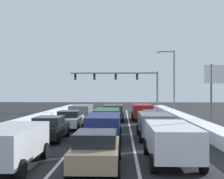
% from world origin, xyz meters
% --- Properties ---
extents(ground_plane, '(120.00, 120.00, 0.00)m').
position_xyz_m(ground_plane, '(0.00, 16.90, 0.00)').
color(ground_plane, black).
extents(lane_stripe_between_right_lane_and_center_lane, '(0.14, 46.49, 0.01)m').
position_xyz_m(lane_stripe_between_right_lane_and_center_lane, '(1.70, 21.13, 0.00)').
color(lane_stripe_between_right_lane_and_center_lane, silver).
rests_on(lane_stripe_between_right_lane_and_center_lane, ground).
extents(lane_stripe_between_center_lane_and_left_lane, '(0.14, 46.49, 0.01)m').
position_xyz_m(lane_stripe_between_center_lane_and_left_lane, '(-1.70, 21.13, 0.00)').
color(lane_stripe_between_center_lane_and_left_lane, silver).
rests_on(lane_stripe_between_center_lane_and_left_lane, ground).
extents(snow_bank_right_shoulder, '(1.44, 46.49, 0.78)m').
position_xyz_m(snow_bank_right_shoulder, '(7.00, 21.13, 0.39)').
color(snow_bank_right_shoulder, white).
rests_on(snow_bank_right_shoulder, ground).
extents(snow_bank_left_shoulder, '(1.42, 46.49, 0.84)m').
position_xyz_m(snow_bank_left_shoulder, '(-7.00, 21.13, 0.42)').
color(snow_bank_left_shoulder, white).
rests_on(snow_bank_left_shoulder, ground).
extents(suv_white_right_lane_nearest, '(2.16, 4.90, 1.67)m').
position_xyz_m(suv_white_right_lane_nearest, '(3.21, 7.14, 1.02)').
color(suv_white_right_lane_nearest, silver).
rests_on(suv_white_right_lane_nearest, ground).
extents(suv_gray_right_lane_second, '(2.16, 4.90, 1.67)m').
position_xyz_m(suv_gray_right_lane_second, '(3.17, 13.89, 1.02)').
color(suv_gray_right_lane_second, slate).
rests_on(suv_gray_right_lane_second, ground).
extents(sedan_maroon_right_lane_third, '(2.00, 4.50, 1.51)m').
position_xyz_m(sedan_maroon_right_lane_third, '(3.63, 19.58, 0.76)').
color(sedan_maroon_right_lane_third, maroon).
rests_on(sedan_maroon_right_lane_third, ground).
extents(suv_red_right_lane_fourth, '(2.16, 4.90, 1.67)m').
position_xyz_m(suv_red_right_lane_fourth, '(3.16, 26.80, 1.02)').
color(suv_red_right_lane_fourth, maroon).
rests_on(suv_red_right_lane_fourth, ground).
extents(sedan_tan_center_lane_nearest, '(2.00, 4.50, 1.51)m').
position_xyz_m(sedan_tan_center_lane_nearest, '(-0.01, 6.09, 0.76)').
color(sedan_tan_center_lane_nearest, '#937F60').
rests_on(sedan_tan_center_lane_nearest, ground).
extents(suv_navy_center_lane_second, '(2.16, 4.90, 1.67)m').
position_xyz_m(suv_navy_center_lane_second, '(-0.08, 12.48, 1.02)').
color(suv_navy_center_lane_second, navy).
rests_on(suv_navy_center_lane_second, ground).
extents(suv_green_center_lane_third, '(2.16, 4.90, 1.67)m').
position_xyz_m(suv_green_center_lane_third, '(-0.19, 18.42, 1.02)').
color(suv_green_center_lane_third, '#1E5633').
rests_on(suv_green_center_lane_third, ground).
extents(suv_charcoal_center_lane_fourth, '(2.16, 4.90, 1.67)m').
position_xyz_m(suv_charcoal_center_lane_fourth, '(0.11, 25.82, 1.02)').
color(suv_charcoal_center_lane_fourth, '#38383D').
rests_on(suv_charcoal_center_lane_fourth, ground).
extents(suv_silver_left_lane_nearest, '(2.16, 4.90, 1.67)m').
position_xyz_m(suv_silver_left_lane_nearest, '(-3.49, 6.02, 1.02)').
color(suv_silver_left_lane_nearest, '#B7BABF').
rests_on(suv_silver_left_lane_nearest, ground).
extents(sedan_black_left_lane_second, '(2.00, 4.50, 1.51)m').
position_xyz_m(sedan_black_left_lane_second, '(-3.62, 13.09, 0.76)').
color(sedan_black_left_lane_second, black).
rests_on(sedan_black_left_lane_second, ground).
extents(sedan_white_left_lane_third, '(2.00, 4.50, 1.51)m').
position_xyz_m(sedan_white_left_lane_third, '(-3.31, 18.86, 0.76)').
color(sedan_white_left_lane_third, silver).
rests_on(sedan_white_left_lane_third, ground).
extents(suv_gray_left_lane_fourth, '(2.16, 4.90, 1.67)m').
position_xyz_m(suv_gray_left_lane_fourth, '(-3.17, 25.15, 1.02)').
color(suv_gray_left_lane_fourth, slate).
rests_on(suv_gray_left_lane_fourth, ground).
extents(traffic_light_gantry, '(14.00, 0.47, 6.20)m').
position_xyz_m(traffic_light_gantry, '(1.31, 42.25, 4.89)').
color(traffic_light_gantry, slate).
rests_on(traffic_light_gantry, ground).
extents(street_lamp_right_mid, '(2.66, 0.36, 8.69)m').
position_xyz_m(street_lamp_right_mid, '(7.85, 35.92, 5.16)').
color(street_lamp_right_mid, gray).
rests_on(street_lamp_right_mid, ground).
extents(roadside_sign_right, '(3.20, 0.16, 5.50)m').
position_xyz_m(roadside_sign_right, '(9.80, 20.52, 4.02)').
color(roadside_sign_right, '#59595B').
rests_on(roadside_sign_right, ground).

